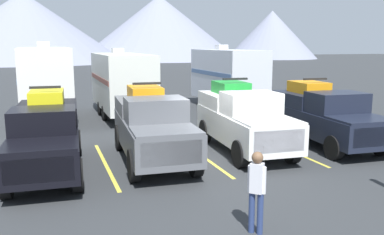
{
  "coord_description": "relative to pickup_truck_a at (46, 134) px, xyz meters",
  "views": [
    {
      "loc": [
        -5.0,
        -12.29,
        3.9
      ],
      "look_at": [
        0.0,
        1.96,
        1.2
      ],
      "focal_mm": 38.65,
      "sensor_mm": 36.0,
      "label": 1
    }
  ],
  "objects": [
    {
      "name": "ground_plane",
      "position": [
        5.13,
        -0.87,
        -1.17
      ],
      "size": [
        240.0,
        240.0,
        0.0
      ],
      "primitive_type": "plane",
      "color": "#2D3033"
    },
    {
      "name": "pickup_truck_d",
      "position": [
        10.27,
        0.1,
        -0.01
      ],
      "size": [
        2.48,
        5.58,
        2.54
      ],
      "color": "black",
      "rests_on": "ground"
    },
    {
      "name": "lot_stripe_b",
      "position": [
        1.78,
        0.1,
        -1.17
      ],
      "size": [
        0.12,
        5.5,
        0.01
      ],
      "primitive_type": "cube",
      "color": "gold",
      "rests_on": "ground"
    },
    {
      "name": "mountain_ridge",
      "position": [
        6.86,
        86.63,
        5.89
      ],
      "size": [
        128.47,
        47.91,
        15.83
      ],
      "color": "gray",
      "rests_on": "ground"
    },
    {
      "name": "lot_stripe_c",
      "position": [
        5.13,
        0.1,
        -1.17
      ],
      "size": [
        0.12,
        5.5,
        0.01
      ],
      "primitive_type": "cube",
      "color": "gold",
      "rests_on": "ground"
    },
    {
      "name": "lot_stripe_e",
      "position": [
        11.83,
        0.1,
        -1.17
      ],
      "size": [
        0.12,
        5.5,
        0.01
      ],
      "primitive_type": "cube",
      "color": "gold",
      "rests_on": "ground"
    },
    {
      "name": "person_b",
      "position": [
        4.06,
        -5.97,
        -0.17
      ],
      "size": [
        0.33,
        0.32,
        1.75
      ],
      "color": "navy",
      "rests_on": "ground"
    },
    {
      "name": "pickup_truck_b",
      "position": [
        3.36,
        0.11,
        0.04
      ],
      "size": [
        2.41,
        5.68,
        2.57
      ],
      "color": "#595B60",
      "rests_on": "ground"
    },
    {
      "name": "lot_stripe_d",
      "position": [
        8.48,
        0.1,
        -1.17
      ],
      "size": [
        0.12,
        5.5,
        0.01
      ],
      "primitive_type": "cube",
      "color": "gold",
      "rests_on": "ground"
    },
    {
      "name": "pickup_truck_c",
      "position": [
        6.83,
        0.31,
        0.04
      ],
      "size": [
        2.39,
        5.5,
        2.62
      ],
      "color": "white",
      "rests_on": "ground"
    },
    {
      "name": "camper_trailer_a",
      "position": [
        0.04,
        8.93,
        0.94
      ],
      "size": [
        2.43,
        7.37,
        4.02
      ],
      "color": "white",
      "rests_on": "ground"
    },
    {
      "name": "camper_trailer_b",
      "position": [
        3.9,
        9.0,
        0.76
      ],
      "size": [
        2.46,
        8.12,
        3.67
      ],
      "color": "silver",
      "rests_on": "ground"
    },
    {
      "name": "camper_trailer_c",
      "position": [
        10.38,
        9.61,
        0.85
      ],
      "size": [
        2.46,
        7.53,
        3.85
      ],
      "color": "silver",
      "rests_on": "ground"
    },
    {
      "name": "pickup_truck_a",
      "position": [
        0.0,
        0.0,
        0.0
      ],
      "size": [
        2.33,
        5.75,
        2.57
      ],
      "color": "black",
      "rests_on": "ground"
    }
  ]
}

